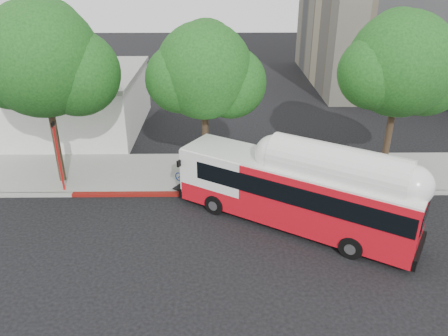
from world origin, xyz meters
name	(u,v)px	position (x,y,z in m)	size (l,w,h in m)	color
ground	(225,237)	(0.00, 0.00, 0.00)	(120.00, 120.00, 0.00)	black
sidewalk	(224,172)	(0.00, 6.50, 0.07)	(60.00, 5.00, 0.15)	gray
curb_strip	(224,194)	(0.00, 3.90, 0.07)	(60.00, 0.30, 0.15)	gray
red_curb_segment	(167,194)	(-3.00, 3.90, 0.08)	(10.00, 0.32, 0.16)	maroon
street_tree_left	(52,64)	(-8.53, 5.56, 6.60)	(6.67, 5.80, 9.74)	#2D2116
street_tree_mid	(212,75)	(-0.59, 6.06, 5.91)	(5.75, 5.00, 8.62)	#2D2116
street_tree_right	(408,68)	(9.44, 5.86, 6.26)	(6.21, 5.40, 9.18)	#2D2116
low_commercial_bldg	(27,101)	(-14.00, 14.00, 2.15)	(16.20, 10.20, 4.25)	silver
transit_bus	(295,194)	(3.22, 1.05, 1.64)	(11.16, 8.03, 3.51)	red
signal_pole	(59,157)	(-8.55, 4.32, 2.04)	(0.11, 0.38, 3.98)	red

